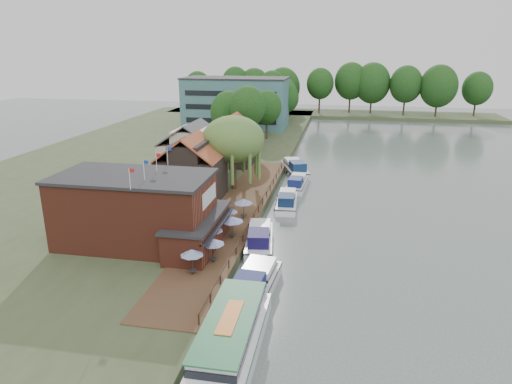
# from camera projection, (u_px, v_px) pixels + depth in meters

# --- Properties ---
(ground) EXTENTS (260.00, 260.00, 0.00)m
(ground) POSITION_uv_depth(u_px,v_px,m) (293.00, 260.00, 45.52)
(ground) COLOR #485452
(ground) RESTS_ON ground
(land_bank) EXTENTS (50.00, 140.00, 1.00)m
(land_bank) POSITION_uv_depth(u_px,v_px,m) (151.00, 160.00, 83.45)
(land_bank) COLOR #384728
(land_bank) RESTS_ON ground
(quay_deck) EXTENTS (6.00, 50.00, 0.10)m
(quay_deck) POSITION_uv_depth(u_px,v_px,m) (237.00, 211.00, 55.98)
(quay_deck) COLOR #47301E
(quay_deck) RESTS_ON land_bank
(quay_rail) EXTENTS (0.20, 49.00, 1.00)m
(quay_rail) POSITION_uv_depth(u_px,v_px,m) (259.00, 208.00, 55.84)
(quay_rail) COLOR black
(quay_rail) RESTS_ON land_bank
(pub) EXTENTS (20.00, 11.00, 7.30)m
(pub) POSITION_uv_depth(u_px,v_px,m) (154.00, 210.00, 45.65)
(pub) COLOR maroon
(pub) RESTS_ON land_bank
(hotel_block) EXTENTS (25.40, 12.40, 12.30)m
(hotel_block) POSITION_uv_depth(u_px,v_px,m) (236.00, 103.00, 112.79)
(hotel_block) COLOR #38666B
(hotel_block) RESTS_ON land_bank
(cottage_a) EXTENTS (8.60, 7.60, 8.50)m
(cottage_a) POSITION_uv_depth(u_px,v_px,m) (191.00, 167.00, 59.69)
(cottage_a) COLOR black
(cottage_a) RESTS_ON land_bank
(cottage_b) EXTENTS (9.60, 8.60, 8.50)m
(cottage_b) POSITION_uv_depth(u_px,v_px,m) (193.00, 150.00, 69.59)
(cottage_b) COLOR beige
(cottage_b) RESTS_ON land_bank
(cottage_c) EXTENTS (7.60, 7.60, 8.50)m
(cottage_c) POSITION_uv_depth(u_px,v_px,m) (233.00, 140.00, 77.30)
(cottage_c) COLOR black
(cottage_c) RESTS_ON land_bank
(willow) EXTENTS (8.60, 8.60, 10.43)m
(willow) POSITION_uv_depth(u_px,v_px,m) (234.00, 153.00, 63.29)
(willow) COLOR #476B2D
(willow) RESTS_ON land_bank
(umbrella_0) EXTENTS (2.08, 2.08, 2.38)m
(umbrella_0) POSITION_uv_depth(u_px,v_px,m) (192.00, 262.00, 40.00)
(umbrella_0) COLOR navy
(umbrella_0) RESTS_ON quay_deck
(umbrella_1) EXTENTS (2.25, 2.25, 2.38)m
(umbrella_1) POSITION_uv_depth(u_px,v_px,m) (213.00, 250.00, 42.25)
(umbrella_1) COLOR navy
(umbrella_1) RESTS_ON quay_deck
(umbrella_2) EXTENTS (2.08, 2.08, 2.38)m
(umbrella_2) POSITION_uv_depth(u_px,v_px,m) (213.00, 237.00, 45.24)
(umbrella_2) COLOR navy
(umbrella_2) RESTS_ON quay_deck
(umbrella_3) EXTENTS (2.39, 2.39, 2.38)m
(umbrella_3) POSITION_uv_depth(u_px,v_px,m) (232.00, 227.00, 47.69)
(umbrella_3) COLOR navy
(umbrella_3) RESTS_ON quay_deck
(umbrella_4) EXTENTS (2.09, 2.09, 2.38)m
(umbrella_4) POSITION_uv_depth(u_px,v_px,m) (229.00, 218.00, 50.35)
(umbrella_4) COLOR navy
(umbrella_4) RESTS_ON quay_deck
(umbrella_5) EXTENTS (2.27, 2.27, 2.38)m
(umbrella_5) POSITION_uv_depth(u_px,v_px,m) (244.00, 208.00, 53.20)
(umbrella_5) COLOR navy
(umbrella_5) RESTS_ON quay_deck
(cruiser_0) EXTENTS (4.15, 10.66, 2.55)m
(cruiser_0) POSITION_uv_depth(u_px,v_px,m) (254.00, 281.00, 38.74)
(cruiser_0) COLOR silver
(cruiser_0) RESTS_ON ground
(cruiser_1) EXTENTS (4.51, 10.10, 2.36)m
(cruiser_1) POSITION_uv_depth(u_px,v_px,m) (259.00, 236.00, 48.33)
(cruiser_1) COLOR white
(cruiser_1) RESTS_ON ground
(cruiser_2) EXTENTS (3.55, 9.32, 2.19)m
(cruiser_2) POSITION_uv_depth(u_px,v_px,m) (287.00, 199.00, 60.21)
(cruiser_2) COLOR white
(cruiser_2) RESTS_ON ground
(cruiser_3) EXTENTS (3.26, 9.04, 2.13)m
(cruiser_3) POSITION_uv_depth(u_px,v_px,m) (297.00, 182.00, 68.15)
(cruiser_3) COLOR white
(cruiser_3) RESTS_ON ground
(cruiser_4) EXTENTS (6.55, 10.80, 2.51)m
(cruiser_4) POSITION_uv_depth(u_px,v_px,m) (295.00, 166.00, 76.14)
(cruiser_4) COLOR silver
(cruiser_4) RESTS_ON ground
(tour_boat) EXTENTS (4.09, 14.15, 3.08)m
(tour_boat) POSITION_uv_depth(u_px,v_px,m) (228.00, 342.00, 30.34)
(tour_boat) COLOR silver
(tour_boat) RESTS_ON ground
(swan) EXTENTS (0.44, 0.44, 0.44)m
(swan) POSITION_uv_depth(u_px,v_px,m) (220.00, 322.00, 34.87)
(swan) COLOR white
(swan) RESTS_ON ground
(bank_tree_0) EXTENTS (6.73, 6.73, 12.50)m
(bank_tree_0) POSITION_uv_depth(u_px,v_px,m) (248.00, 119.00, 86.15)
(bank_tree_0) COLOR #143811
(bank_tree_0) RESTS_ON land_bank
(bank_tree_1) EXTENTS (7.74, 7.74, 11.01)m
(bank_tree_1) POSITION_uv_depth(u_px,v_px,m) (229.00, 118.00, 93.09)
(bank_tree_1) COLOR #143811
(bank_tree_1) RESTS_ON land_bank
(bank_tree_2) EXTENTS (6.34, 6.34, 10.58)m
(bank_tree_2) POSITION_uv_depth(u_px,v_px,m) (267.00, 115.00, 98.73)
(bank_tree_2) COLOR #143811
(bank_tree_2) RESTS_ON land_bank
(bank_tree_3) EXTENTS (6.68, 6.68, 10.65)m
(bank_tree_3) POSITION_uv_depth(u_px,v_px,m) (286.00, 104.00, 117.97)
(bank_tree_3) COLOR #143811
(bank_tree_3) RESTS_ON land_bank
(bank_tree_4) EXTENTS (7.46, 7.46, 11.45)m
(bank_tree_4) POSITION_uv_depth(u_px,v_px,m) (283.00, 98.00, 125.97)
(bank_tree_4) COLOR #143811
(bank_tree_4) RESTS_ON land_bank
(bank_tree_5) EXTENTS (7.65, 7.65, 12.88)m
(bank_tree_5) POSITION_uv_depth(u_px,v_px,m) (272.00, 93.00, 134.16)
(bank_tree_5) COLOR #143811
(bank_tree_5) RESTS_ON land_bank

